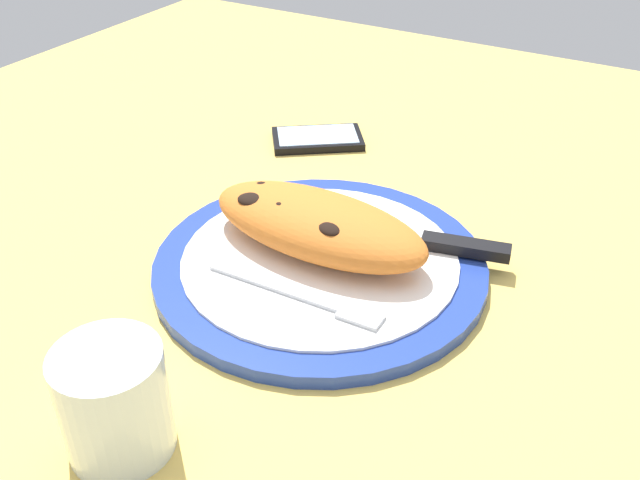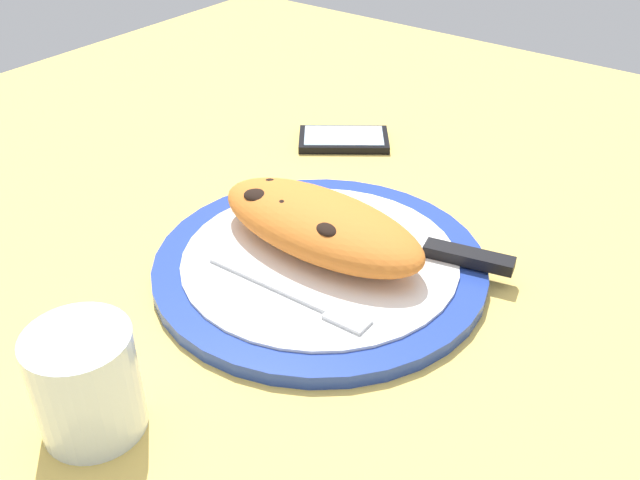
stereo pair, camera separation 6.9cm
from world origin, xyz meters
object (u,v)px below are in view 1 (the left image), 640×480
water_glass (116,407)px  plate (320,264)px  fork (308,299)px  calzone (317,224)px  smartphone (317,139)px  knife (437,243)px

water_glass → plate: bearing=86.2°
fork → water_glass: (-4.23, -19.79, 2.00)cm
calzone → fork: calzone is taller
calzone → smartphone: calzone is taller
plate → smartphone: 29.24cm
plate → calzone: size_ratio=1.38×
water_glass → smartphone: bearing=104.3°
fork → knife: size_ratio=0.86×
plate → knife: (9.37, 7.32, 1.37)cm
knife → smartphone: knife is taller
fork → knife: 15.42cm
calzone → smartphone: 27.64cm
calzone → fork: bearing=-65.3°
knife → calzone: bearing=-151.0°
knife → water_glass: (-11.10, -33.60, 1.70)cm
knife → fork: bearing=-116.4°
fork → knife: knife is taller
calzone → water_glass: (-0.57, -27.76, -0.44)cm
smartphone → water_glass: bearing=-75.7°
plate → fork: fork is taller
plate → smartphone: size_ratio=2.41×
fork → smartphone: size_ratio=1.31×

